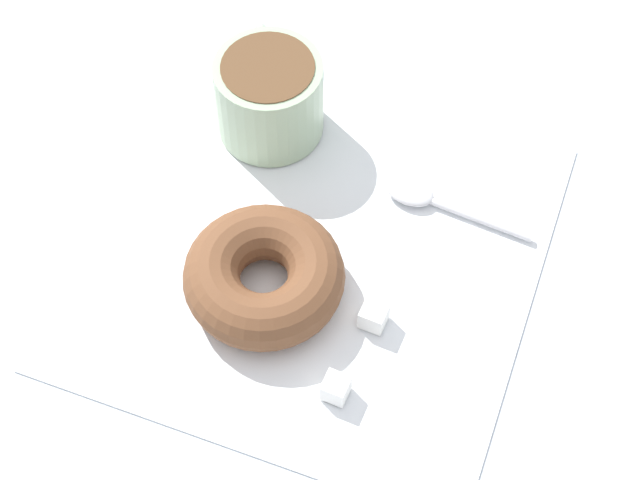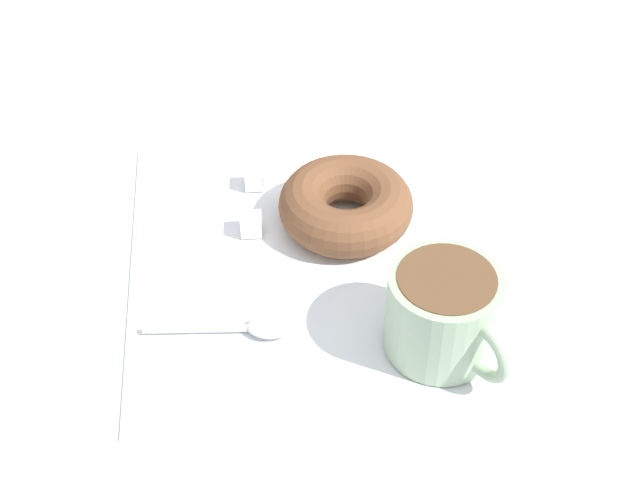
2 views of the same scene
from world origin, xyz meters
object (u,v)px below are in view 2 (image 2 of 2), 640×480
(donut, at_px, (346,205))
(coffee_cup, at_px, (444,312))
(sugar_cube_extra, at_px, (255,179))
(spoon, at_px, (253,327))
(sugar_cube, at_px, (251,224))

(donut, bearing_deg, coffee_cup, -156.68)
(sugar_cube_extra, bearing_deg, spoon, 179.59)
(coffee_cup, distance_m, spoon, 0.14)
(coffee_cup, bearing_deg, sugar_cube_extra, 35.45)
(coffee_cup, bearing_deg, sugar_cube, 46.69)
(donut, height_order, sugar_cube_extra, donut)
(spoon, bearing_deg, sugar_cube, 0.86)
(coffee_cup, height_order, donut, coffee_cup)
(coffee_cup, distance_m, donut, 0.15)
(coffee_cup, height_order, sugar_cube_extra, coffee_cup)
(coffee_cup, relative_size, spoon, 0.89)
(coffee_cup, distance_m, sugar_cube_extra, 0.23)
(spoon, height_order, sugar_cube_extra, sugar_cube_extra)
(coffee_cup, relative_size, donut, 0.90)
(spoon, xyz_separation_m, sugar_cube, (0.11, 0.00, 0.00))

